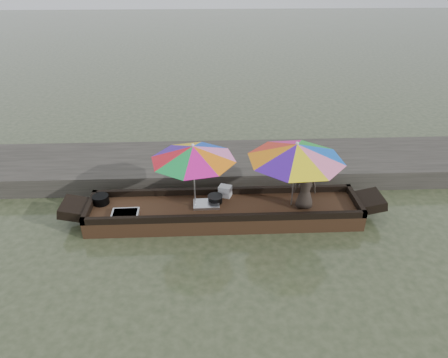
{
  "coord_description": "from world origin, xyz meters",
  "views": [
    {
      "loc": [
        -0.34,
        -7.49,
        5.3
      ],
      "look_at": [
        0.0,
        0.1,
        1.0
      ],
      "focal_mm": 32.0,
      "sensor_mm": 36.0,
      "label": 1
    }
  ],
  "objects_px": {
    "tray_scallop": "(206,204)",
    "supply_bag": "(225,191)",
    "vendor": "(305,187)",
    "boat_hull": "(224,213)",
    "tray_crayfish": "(125,214)",
    "umbrella_bow": "(194,177)",
    "umbrella_stern": "(294,175)",
    "cooking_pot": "(101,200)",
    "charcoal_grill": "(215,199)"
  },
  "relations": [
    {
      "from": "boat_hull",
      "to": "tray_crayfish",
      "type": "bearing_deg",
      "value": -172.59
    },
    {
      "from": "vendor",
      "to": "umbrella_stern",
      "type": "bearing_deg",
      "value": -18.64
    },
    {
      "from": "vendor",
      "to": "umbrella_bow",
      "type": "height_order",
      "value": "umbrella_bow"
    },
    {
      "from": "tray_crayfish",
      "to": "umbrella_bow",
      "type": "xyz_separation_m",
      "value": [
        1.51,
        0.28,
        0.73
      ]
    },
    {
      "from": "tray_crayfish",
      "to": "umbrella_bow",
      "type": "bearing_deg",
      "value": 10.54
    },
    {
      "from": "umbrella_bow",
      "to": "tray_scallop",
      "type": "bearing_deg",
      "value": 13.98
    },
    {
      "from": "supply_bag",
      "to": "umbrella_bow",
      "type": "bearing_deg",
      "value": -147.2
    },
    {
      "from": "cooking_pot",
      "to": "tray_scallop",
      "type": "bearing_deg",
      "value": -4.66
    },
    {
      "from": "vendor",
      "to": "cooking_pot",
      "type": "bearing_deg",
      "value": 0.09
    },
    {
      "from": "supply_bag",
      "to": "umbrella_stern",
      "type": "distance_m",
      "value": 1.67
    },
    {
      "from": "tray_scallop",
      "to": "vendor",
      "type": "height_order",
      "value": "vendor"
    },
    {
      "from": "charcoal_grill",
      "to": "supply_bag",
      "type": "distance_m",
      "value": 0.36
    },
    {
      "from": "tray_scallop",
      "to": "vendor",
      "type": "xyz_separation_m",
      "value": [
        2.16,
        -0.17,
        0.49
      ]
    },
    {
      "from": "tray_crayfish",
      "to": "charcoal_grill",
      "type": "bearing_deg",
      "value": 13.4
    },
    {
      "from": "charcoal_grill",
      "to": "umbrella_stern",
      "type": "height_order",
      "value": "umbrella_stern"
    },
    {
      "from": "tray_crayfish",
      "to": "vendor",
      "type": "distance_m",
      "value": 3.95
    },
    {
      "from": "boat_hull",
      "to": "umbrella_bow",
      "type": "bearing_deg",
      "value": 180.0
    },
    {
      "from": "boat_hull",
      "to": "charcoal_grill",
      "type": "xyz_separation_m",
      "value": [
        -0.2,
        0.19,
        0.25
      ]
    },
    {
      "from": "tray_scallop",
      "to": "charcoal_grill",
      "type": "height_order",
      "value": "charcoal_grill"
    },
    {
      "from": "supply_bag",
      "to": "vendor",
      "type": "distance_m",
      "value": 1.85
    },
    {
      "from": "tray_crayfish",
      "to": "vendor",
      "type": "height_order",
      "value": "vendor"
    },
    {
      "from": "vendor",
      "to": "umbrella_bow",
      "type": "relative_size",
      "value": 0.57
    },
    {
      "from": "cooking_pot",
      "to": "umbrella_bow",
      "type": "bearing_deg",
      "value": -6.85
    },
    {
      "from": "tray_crayfish",
      "to": "supply_bag",
      "type": "xyz_separation_m",
      "value": [
        2.19,
        0.72,
        0.09
      ]
    },
    {
      "from": "boat_hull",
      "to": "charcoal_grill",
      "type": "bearing_deg",
      "value": 136.79
    },
    {
      "from": "tray_crayfish",
      "to": "tray_scallop",
      "type": "xyz_separation_m",
      "value": [
        1.76,
        0.34,
        -0.01
      ]
    },
    {
      "from": "umbrella_bow",
      "to": "vendor",
      "type": "bearing_deg",
      "value": -2.55
    },
    {
      "from": "charcoal_grill",
      "to": "umbrella_stern",
      "type": "relative_size",
      "value": 0.15
    },
    {
      "from": "cooking_pot",
      "to": "charcoal_grill",
      "type": "xyz_separation_m",
      "value": [
        2.59,
        -0.07,
        -0.02
      ]
    },
    {
      "from": "boat_hull",
      "to": "supply_bag",
      "type": "distance_m",
      "value": 0.54
    },
    {
      "from": "tray_scallop",
      "to": "supply_bag",
      "type": "bearing_deg",
      "value": 41.04
    },
    {
      "from": "boat_hull",
      "to": "tray_crayfish",
      "type": "distance_m",
      "value": 2.18
    },
    {
      "from": "tray_scallop",
      "to": "supply_bag",
      "type": "distance_m",
      "value": 0.59
    },
    {
      "from": "cooking_pot",
      "to": "boat_hull",
      "type": "bearing_deg",
      "value": -5.27
    },
    {
      "from": "supply_bag",
      "to": "vendor",
      "type": "xyz_separation_m",
      "value": [
        1.73,
        -0.55,
        0.39
      ]
    },
    {
      "from": "umbrella_stern",
      "to": "vendor",
      "type": "bearing_deg",
      "value": -23.3
    },
    {
      "from": "boat_hull",
      "to": "tray_scallop",
      "type": "bearing_deg",
      "value": 171.08
    },
    {
      "from": "charcoal_grill",
      "to": "supply_bag",
      "type": "xyz_separation_m",
      "value": [
        0.24,
        0.26,
        0.05
      ]
    },
    {
      "from": "supply_bag",
      "to": "charcoal_grill",
      "type": "bearing_deg",
      "value": -132.82
    },
    {
      "from": "boat_hull",
      "to": "umbrella_stern",
      "type": "height_order",
      "value": "umbrella_stern"
    },
    {
      "from": "supply_bag",
      "to": "vendor",
      "type": "bearing_deg",
      "value": -17.7
    },
    {
      "from": "tray_crayfish",
      "to": "supply_bag",
      "type": "bearing_deg",
      "value": 18.25
    },
    {
      "from": "tray_scallop",
      "to": "umbrella_bow",
      "type": "bearing_deg",
      "value": -166.02
    },
    {
      "from": "boat_hull",
      "to": "supply_bag",
      "type": "height_order",
      "value": "supply_bag"
    },
    {
      "from": "vendor",
      "to": "umbrella_stern",
      "type": "distance_m",
      "value": 0.38
    },
    {
      "from": "cooking_pot",
      "to": "vendor",
      "type": "relative_size",
      "value": 0.35
    },
    {
      "from": "charcoal_grill",
      "to": "cooking_pot",
      "type": "bearing_deg",
      "value": 178.42
    },
    {
      "from": "supply_bag",
      "to": "umbrella_stern",
      "type": "xyz_separation_m",
      "value": [
        1.48,
        -0.44,
        0.65
      ]
    },
    {
      "from": "boat_hull",
      "to": "tray_crayfish",
      "type": "relative_size",
      "value": 10.47
    },
    {
      "from": "charcoal_grill",
      "to": "vendor",
      "type": "xyz_separation_m",
      "value": [
        1.97,
        -0.29,
        0.44
      ]
    }
  ]
}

